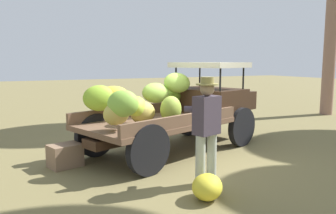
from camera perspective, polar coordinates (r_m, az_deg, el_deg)
name	(u,v)px	position (r m, az deg, el deg)	size (l,w,h in m)	color
ground_plane	(185,153)	(7.04, 2.96, -7.87)	(60.00, 60.00, 0.00)	olive
truck	(181,107)	(7.28, 2.31, 0.08)	(4.66, 2.89, 1.88)	#352215
farmer	(206,125)	(5.10, 6.54, -2.98)	(0.54, 0.50, 1.67)	#B0B5A2
wooden_crate	(65,156)	(6.39, -17.14, -7.91)	(0.55, 0.41, 0.41)	#83654B
loose_banana_bunch	(207,187)	(4.77, 6.70, -13.39)	(0.51, 0.42, 0.36)	yellow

